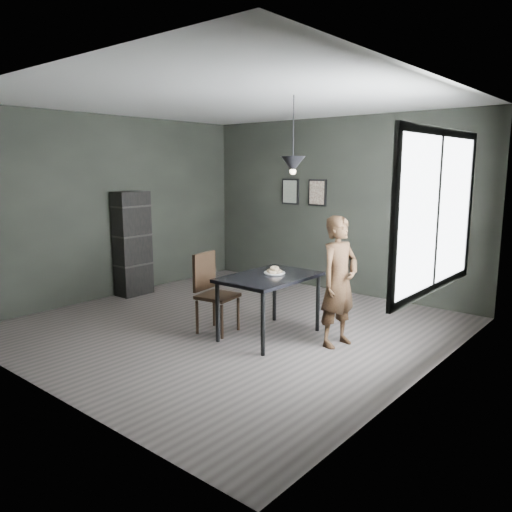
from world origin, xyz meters
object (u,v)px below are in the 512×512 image
Objects in this scene: white_plate at (274,273)px; woman at (339,282)px; shelf_unit at (132,244)px; wood_chair at (212,287)px; cafe_table at (269,282)px; pendant_lamp at (293,164)px.

woman reaches higher than white_plate.
white_plate is 2.91m from shelf_unit.
cafe_table is at bearing 14.44° from wood_chair.
woman is (0.78, 0.27, 0.07)m from cafe_table.
cafe_table is 1.39× the size of pendant_lamp.
wood_chair is 0.60× the size of shelf_unit.
shelf_unit is (-2.92, 0.19, 0.15)m from cafe_table.
white_plate is 0.80m from wood_chair.
shelf_unit is 1.90× the size of pendant_lamp.
shelf_unit is (-3.70, -0.08, 0.08)m from woman.
pendant_lamp is at bearing -2.00° from white_plate.
wood_chair is at bearing -156.32° from pendant_lamp.
woman is 0.90× the size of shelf_unit.
wood_chair is at bearing -155.63° from cafe_table.
woman is 1.57m from wood_chair.
white_plate is 0.23× the size of wood_chair.
shelf_unit reaches higher than white_plate.
cafe_table is 1.41m from pendant_lamp.
pendant_lamp is (0.92, 0.40, 1.49)m from wood_chair.
woman is (0.79, 0.16, -0.01)m from white_plate.
pendant_lamp is (-0.53, -0.17, 1.31)m from woman.
shelf_unit is at bearing 157.70° from wood_chair.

